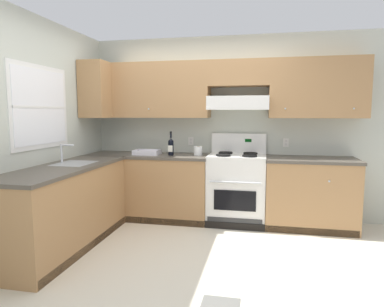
{
  "coord_description": "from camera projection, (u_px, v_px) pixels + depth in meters",
  "views": [
    {
      "loc": [
        0.87,
        -3.32,
        1.48
      ],
      "look_at": [
        0.04,
        0.7,
        1.0
      ],
      "focal_mm": 32.15,
      "sensor_mm": 36.0,
      "label": 1
    }
  ],
  "objects": [
    {
      "name": "counter_left_run",
      "position": [
        65.0,
        207.0,
        3.78
      ],
      "size": [
        0.63,
        1.91,
        1.13
      ],
      "color": "#A87A4C",
      "rests_on": "ground_plane"
    },
    {
      "name": "stove",
      "position": [
        237.0,
        188.0,
        4.64
      ],
      "size": [
        0.76,
        0.62,
        1.2
      ],
      "color": "white",
      "rests_on": "ground_plane"
    },
    {
      "name": "wall_left",
      "position": [
        46.0,
        125.0,
        3.96
      ],
      "size": [
        0.47,
        4.0,
        2.55
      ],
      "color": "beige",
      "rests_on": "ground_plane"
    },
    {
      "name": "floor_accent_tile",
      "position": [
        220.0,
        307.0,
        2.64
      ],
      "size": [
        0.3,
        0.3,
        0.01
      ],
      "primitive_type": "cube",
      "color": "slate",
      "rests_on": "ground_plane"
    },
    {
      "name": "paper_towel_roll",
      "position": [
        198.0,
        151.0,
        4.7
      ],
      "size": [
        0.12,
        0.12,
        0.12
      ],
      "color": "white",
      "rests_on": "counter_back_run"
    },
    {
      "name": "ground_plane",
      "position": [
        175.0,
        256.0,
        3.58
      ],
      "size": [
        7.04,
        7.04,
        0.0
      ],
      "primitive_type": "plane",
      "color": "beige"
    },
    {
      "name": "wall_back",
      "position": [
        230.0,
        113.0,
        4.81
      ],
      "size": [
        4.68,
        0.57,
        2.55
      ],
      "color": "beige",
      "rests_on": "ground_plane"
    },
    {
      "name": "bowl",
      "position": [
        147.0,
        153.0,
        4.77
      ],
      "size": [
        0.35,
        0.25,
        0.07
      ],
      "color": "silver",
      "rests_on": "counter_back_run"
    },
    {
      "name": "counter_back_run",
      "position": [
        210.0,
        189.0,
        4.7
      ],
      "size": [
        3.6,
        0.65,
        0.91
      ],
      "color": "#A87A4C",
      "rests_on": "ground_plane"
    },
    {
      "name": "wine_bottle",
      "position": [
        171.0,
        146.0,
        4.68
      ],
      "size": [
        0.07,
        0.08,
        0.33
      ],
      "color": "black",
      "rests_on": "counter_back_run"
    }
  ]
}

